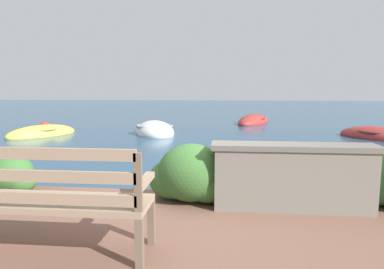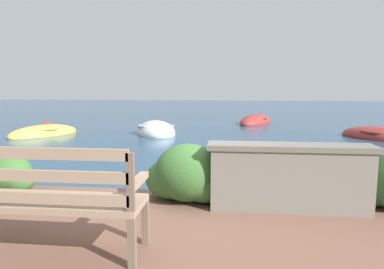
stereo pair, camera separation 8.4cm
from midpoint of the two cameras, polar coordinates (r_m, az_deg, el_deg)
ground_plane at (r=4.73m, az=0.96°, el=-11.90°), size 80.00×80.00×0.00m
park_bench at (r=3.07m, az=-22.13°, el=-9.64°), size 1.56×0.48×0.93m
stone_wall at (r=4.03m, az=16.44°, el=-6.79°), size 1.83×0.39×0.75m
hedge_clump_far_left at (r=5.17m, az=-27.84°, el=-6.04°), size 0.75×0.54×0.51m
hedge_clump_left at (r=4.20m, az=-0.24°, el=-6.95°), size 1.04×0.75×0.71m
rowboat_nearest at (r=12.62m, az=-23.28°, el=0.13°), size 2.09×2.62×0.63m
rowboat_mid at (r=12.36m, az=28.85°, el=-0.34°), size 2.43×2.64×0.65m
rowboat_far at (r=11.96m, az=-5.82°, el=0.42°), size 2.01×2.54×0.82m
rowboat_outer at (r=15.72m, az=10.68°, el=2.04°), size 2.07×2.92×0.73m
mooring_buoy at (r=14.86m, az=-22.87°, el=1.27°), size 0.43×0.43×0.39m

